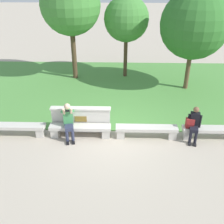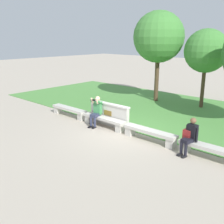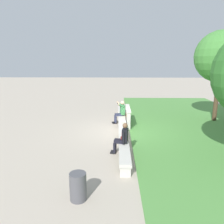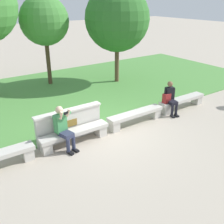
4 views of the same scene
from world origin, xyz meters
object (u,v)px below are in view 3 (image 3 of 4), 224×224
Objects in this scene: bench_far at (124,154)px; person_distant at (122,137)px; backpack at (124,137)px; trash_bin at (78,187)px; tree_behind_wall at (221,57)px; bench_mid at (123,133)px; bench_near at (122,120)px; person_photographer at (120,111)px; bench_main at (121,110)px.

person_distant reaches higher than bench_far.
trash_bin is at bearing -22.35° from backpack.
bench_far is 8.90m from tree_behind_wall.
bench_mid is 7.53m from tree_behind_wall.
tree_behind_wall is (-1.04, 5.70, 3.51)m from bench_near.
backpack is at bearing 157.65° from trash_bin.
backpack reaches higher than bench_mid.
person_photographer reaches higher than bench_far.
bench_mid and bench_far have the same top height.
tree_behind_wall reaches higher than trash_bin.
backpack is 3.37m from trash_bin.
trash_bin is at bearing -15.40° from bench_mid.
bench_near and bench_far have the same top height.
bench_main is 2.06m from person_photographer.
tree_behind_wall is at bearing 131.47° from person_distant.
tree_behind_wall is (-3.45, 5.70, 3.51)m from bench_mid.
bench_main is 6.83m from tree_behind_wall.
trash_bin is (3.11, -1.28, -0.25)m from backpack.
backpack is (6.33, 0.00, 0.32)m from bench_main.
trash_bin is (7.03, -1.27, 0.07)m from bench_near.
person_distant reaches higher than backpack.
tree_behind_wall reaches higher than bench_far.
bench_far is at bearing 150.12° from trash_bin.
bench_main is at bearing 180.00° from bench_far.
trash_bin is at bearing -7.69° from bench_main.
person_photographer is 1.76× the size of trash_bin.
bench_mid is 2.41m from bench_far.
bench_main is 1.00× the size of bench_near.
trash_bin reaches higher than bench_main.
tree_behind_wall is at bearing 96.47° from person_photographer.
bench_main is at bearing -179.96° from backpack.
tree_behind_wall reaches higher than bench_mid.
bench_near and bench_mid have the same top height.
bench_far is (7.22, 0.00, 0.00)m from bench_main.
tree_behind_wall reaches higher than backpack.
bench_main is 4.81m from bench_mid.
backpack is at bearing 0.06° from bench_near.
person_photographer is at bearing -2.14° from bench_main.
person_distant is at bearing -27.90° from backpack.
person_distant is 1.68× the size of trash_bin.
person_distant is (4.05, -0.06, 0.36)m from bench_near.
bench_mid is at bearing 0.00° from bench_main.
backpack is 0.08× the size of tree_behind_wall.
person_photographer is at bearing -178.94° from backpack.
backpack reaches higher than bench_main.
bench_far is 2.56m from trash_bin.
person_photographer reaches higher than trash_bin.
bench_near is 0.58m from person_photographer.
backpack is (4.31, 0.08, -0.11)m from person_photographer.
person_distant is at bearing 157.91° from trash_bin.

